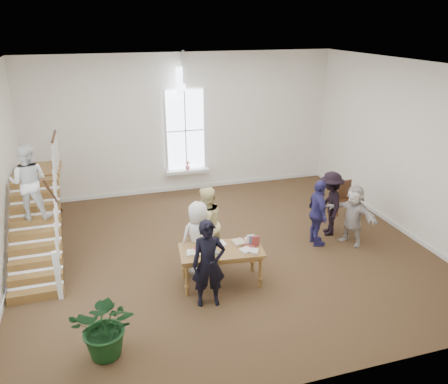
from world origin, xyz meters
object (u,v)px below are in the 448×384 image
object	(u,v)px
elderly_woman	(199,238)
floor_plant	(107,326)
library_table	(221,253)
person_yellow	(206,224)
woman_cluster_c	(353,215)
side_chair	(347,197)
woman_cluster_a	(318,213)
police_officer	(209,264)
woman_cluster_b	(330,204)

from	to	relation	value
elderly_woman	floor_plant	distance (m)	3.06
library_table	person_yellow	bearing A→B (deg)	99.05
woman_cluster_c	side_chair	distance (m)	1.65
person_yellow	woman_cluster_a	xyz separation A→B (m)	(2.89, -0.09, -0.05)
library_table	elderly_woman	distance (m)	0.71
elderly_woman	police_officer	bearing A→B (deg)	76.62
library_table	woman_cluster_b	bearing A→B (deg)	29.28
woman_cluster_b	floor_plant	world-z (taller)	woman_cluster_b
police_officer	woman_cluster_a	bearing A→B (deg)	34.19
woman_cluster_b	woman_cluster_c	size ratio (longest dim) A/B	1.10
police_officer	elderly_woman	xyz separation A→B (m)	(0.10, 1.25, -0.07)
library_table	side_chair	distance (m)	5.01
elderly_woman	woman_cluster_c	bearing A→B (deg)	174.13
library_table	elderly_woman	xyz separation A→B (m)	(-0.35, 0.60, 0.11)
woman_cluster_c	elderly_woman	bearing A→B (deg)	-112.94
woman_cluster_a	person_yellow	bearing A→B (deg)	95.81
woman_cluster_a	woman_cluster_c	distance (m)	0.93
side_chair	police_officer	bearing A→B (deg)	-161.52
woman_cluster_b	woman_cluster_c	xyz separation A→B (m)	(0.30, -0.65, -0.08)
library_table	police_officer	xyz separation A→B (m)	(-0.45, -0.65, 0.18)
police_officer	floor_plant	distance (m)	2.26
person_yellow	side_chair	world-z (taller)	person_yellow
police_officer	person_yellow	world-z (taller)	police_officer
library_table	elderly_woman	size ratio (longest dim) A/B	1.08
side_chair	person_yellow	bearing A→B (deg)	-177.68
library_table	woman_cluster_a	distance (m)	3.02
person_yellow	elderly_woman	bearing A→B (deg)	33.62
police_officer	floor_plant	size ratio (longest dim) A/B	1.54
woman_cluster_c	side_chair	world-z (taller)	woman_cluster_c
floor_plant	side_chair	world-z (taller)	floor_plant
elderly_woman	woman_cluster_a	distance (m)	3.22
police_officer	woman_cluster_b	size ratio (longest dim) A/B	1.05
elderly_woman	side_chair	size ratio (longest dim) A/B	1.57
floor_plant	person_yellow	bearing A→B (deg)	47.72
library_table	person_yellow	distance (m)	1.12
woman_cluster_a	elderly_woman	bearing A→B (deg)	104.91
elderly_woman	woman_cluster_c	distance (m)	4.10
person_yellow	woman_cluster_b	bearing A→B (deg)	160.46
woman_cluster_a	woman_cluster_c	bearing A→B (deg)	-94.94
woman_cluster_b	side_chair	distance (m)	1.34
library_table	floor_plant	xyz separation A→B (m)	(-2.49, -1.58, -0.15)
library_table	woman_cluster_a	bearing A→B (deg)	25.88
elderly_woman	side_chair	distance (m)	5.11
person_yellow	woman_cluster_c	xyz separation A→B (m)	(3.79, -0.29, -0.13)
elderly_woman	woman_cluster_a	world-z (taller)	woman_cluster_a
police_officer	woman_cluster_b	xyz separation A→B (m)	(3.89, 2.11, -0.05)
library_table	police_officer	distance (m)	0.81
woman_cluster_a	side_chair	world-z (taller)	woman_cluster_a
police_officer	person_yellow	xyz separation A→B (m)	(0.40, 1.75, -0.00)
woman_cluster_a	side_chair	xyz separation A→B (m)	(1.62, 1.27, -0.26)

